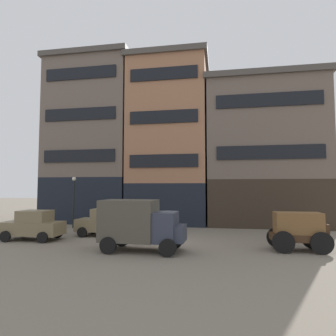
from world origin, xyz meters
name	(u,v)px	position (x,y,z in m)	size (l,w,h in m)	color
ground_plane	(157,243)	(0.00, 0.00, 0.00)	(120.00, 120.00, 0.00)	slate
building_far_left	(95,140)	(-8.53, 10.00, 8.01)	(8.49, 7.10, 15.95)	black
building_center_left	(170,141)	(-0.90, 10.00, 7.72)	(7.47, 7.10, 15.37)	black
building_center_right	(263,152)	(7.63, 10.00, 6.47)	(10.29, 7.10, 12.86)	#33281E
cargo_wagon	(299,229)	(7.72, -0.88, 1.15)	(2.94, 1.58, 1.98)	#3D2819
delivery_truck_near	(140,223)	(-0.41, -2.30, 1.42)	(4.40, 2.24, 2.62)	#333847
sedan_dark	(105,222)	(-3.97, 1.74, 0.91)	(3.73, 1.93, 1.83)	#7A6B4C
sedan_light	(33,225)	(-7.81, -0.49, 0.91)	(3.75, 1.97, 1.83)	#7A6B4C
pedestrian_officer	(275,223)	(7.24, 2.93, 0.98)	(0.51, 0.51, 1.79)	#38332D
streetlamp_curbside	(74,195)	(-7.96, 4.81, 2.67)	(0.32, 0.32, 4.12)	black
fire_hydrant_curbside	(310,228)	(9.90, 4.81, 0.43)	(0.24, 0.24, 0.83)	maroon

